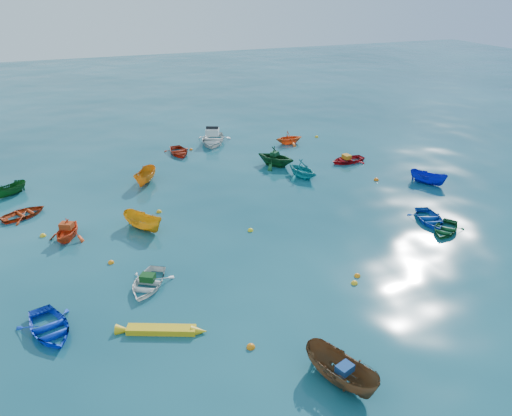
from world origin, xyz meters
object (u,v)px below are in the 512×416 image
object	(u,v)px
dinghy_blue_sw	(50,332)
motorboat_white	(213,143)
dinghy_white_near	(148,287)
dinghy_blue_se	(429,222)
kayak_yellow	(162,332)

from	to	relation	value
dinghy_blue_sw	motorboat_white	xyz separation A→B (m)	(14.34, 23.65, 0.00)
dinghy_white_near	motorboat_white	world-z (taller)	motorboat_white
dinghy_blue_sw	motorboat_white	bearing A→B (deg)	42.85
dinghy_blue_sw	dinghy_blue_se	distance (m)	22.81
dinghy_blue_sw	kayak_yellow	bearing A→B (deg)	-36.78
dinghy_blue_sw	motorboat_white	size ratio (longest dim) A/B	0.75
dinghy_blue_se	motorboat_white	size ratio (longest dim) A/B	0.70
dinghy_white_near	motorboat_white	distance (m)	23.71
dinghy_white_near	dinghy_blue_se	world-z (taller)	dinghy_blue_se
motorboat_white	dinghy_blue_se	bearing A→B (deg)	-44.89
dinghy_blue_sw	dinghy_white_near	bearing A→B (deg)	7.77
dinghy_blue_sw	dinghy_blue_se	bearing A→B (deg)	-8.38
dinghy_blue_se	kayak_yellow	bearing A→B (deg)	-149.22
dinghy_white_near	kayak_yellow	xyz separation A→B (m)	(-0.04, -3.77, 0.00)
dinghy_blue_se	kayak_yellow	distance (m)	18.65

